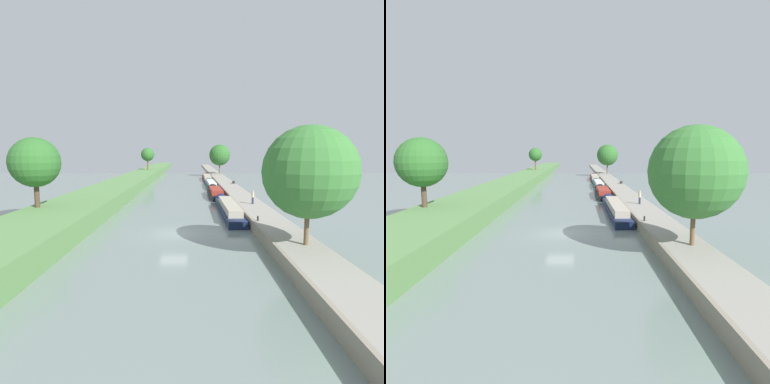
% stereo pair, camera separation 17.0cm
% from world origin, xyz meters
% --- Properties ---
extents(ground_plane, '(160.00, 160.00, 0.00)m').
position_xyz_m(ground_plane, '(0.00, 0.00, 0.00)').
color(ground_plane, slate).
extents(left_grassy_bank, '(7.35, 260.00, 1.89)m').
position_xyz_m(left_grassy_bank, '(-11.17, 0.00, 0.95)').
color(left_grassy_bank, '#5B894C').
rests_on(left_grassy_bank, ground_plane).
extents(right_towpath, '(3.30, 260.00, 1.00)m').
position_xyz_m(right_towpath, '(9.14, 0.00, 0.50)').
color(right_towpath, gray).
rests_on(right_towpath, ground_plane).
extents(stone_quay, '(0.25, 260.00, 1.05)m').
position_xyz_m(stone_quay, '(7.37, 0.00, 0.52)').
color(stone_quay, gray).
rests_on(stone_quay, ground_plane).
extents(narrowboat_navy, '(1.86, 16.72, 2.01)m').
position_xyz_m(narrowboat_navy, '(6.06, 9.49, 0.64)').
color(narrowboat_navy, '#141E42').
rests_on(narrowboat_navy, ground_plane).
extents(narrowboat_black, '(2.17, 12.23, 2.11)m').
position_xyz_m(narrowboat_black, '(5.71, 24.59, 0.60)').
color(narrowboat_black, black).
rests_on(narrowboat_black, ground_plane).
extents(narrowboat_teal, '(1.84, 15.93, 1.81)m').
position_xyz_m(narrowboat_teal, '(5.91, 38.60, 0.55)').
color(narrowboat_teal, '#195B60').
rests_on(narrowboat_teal, ground_plane).
extents(narrowboat_maroon, '(2.07, 15.95, 2.06)m').
position_xyz_m(narrowboat_maroon, '(5.95, 55.29, 0.55)').
color(narrowboat_maroon, maroon).
rests_on(narrowboat_maroon, ground_plane).
extents(tree_rightbank_near, '(6.30, 6.30, 8.18)m').
position_xyz_m(tree_rightbank_near, '(9.47, -6.88, 6.02)').
color(tree_rightbank_near, brown).
rests_on(tree_rightbank_near, right_towpath).
extents(tree_rightbank_midnear, '(6.10, 6.10, 8.44)m').
position_xyz_m(tree_rightbank_midnear, '(10.20, 64.92, 6.38)').
color(tree_rightbank_midnear, brown).
rests_on(tree_rightbank_midnear, right_towpath).
extents(tree_leftbank_downstream, '(4.01, 4.01, 6.62)m').
position_xyz_m(tree_leftbank_downstream, '(-11.37, 69.18, 6.47)').
color(tree_leftbank_downstream, brown).
rests_on(tree_leftbank_downstream, left_grassy_bank).
extents(tree_leftbank_upstream, '(4.86, 4.86, 6.88)m').
position_xyz_m(tree_leftbank_upstream, '(-13.64, 3.02, 6.33)').
color(tree_leftbank_upstream, '#4C3828').
rests_on(tree_leftbank_upstream, left_grassy_bank).
extents(person_walking, '(0.34, 0.34, 1.66)m').
position_xyz_m(person_walking, '(9.18, 10.32, 1.87)').
color(person_walking, '#282D42').
rests_on(person_walking, right_towpath).
extents(mooring_bollard_near, '(0.16, 0.16, 0.45)m').
position_xyz_m(mooring_bollard_near, '(7.79, 0.79, 1.22)').
color(mooring_bollard_near, black).
rests_on(mooring_bollard_near, right_towpath).
extents(mooring_bollard_far, '(0.16, 0.16, 0.45)m').
position_xyz_m(mooring_bollard_far, '(7.79, 62.66, 1.22)').
color(mooring_bollard_far, black).
rests_on(mooring_bollard_far, right_towpath).
extents(park_bench, '(0.44, 1.50, 0.47)m').
position_xyz_m(park_bench, '(10.34, 35.59, 1.34)').
color(park_bench, '#333338').
rests_on(park_bench, right_towpath).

